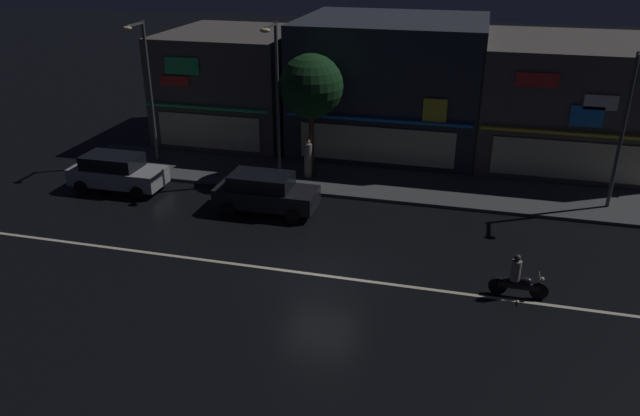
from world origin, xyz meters
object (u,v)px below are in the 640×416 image
streetlamp_mid (276,91)px  pedestrian_on_sidewalk (308,160)px  motorcycle_following (518,279)px  parked_car_trailing (265,192)px  traffic_cone (245,192)px  streetlamp_east (626,120)px  streetlamp_west (147,82)px  parked_car_near_kerb (117,172)px

streetlamp_mid → pedestrian_on_sidewalk: bearing=32.8°
pedestrian_on_sidewalk → motorcycle_following: 12.66m
parked_car_trailing → traffic_cone: parked_car_trailing is taller
parked_car_trailing → motorcycle_following: size_ratio=2.26×
motorcycle_following → traffic_cone: bearing=159.6°
streetlamp_east → motorcycle_following: streetlamp_east is taller
parked_car_trailing → streetlamp_west: bearing=-29.3°
parked_car_near_kerb → traffic_cone: size_ratio=7.82×
streetlamp_west → streetlamp_mid: bearing=-7.4°
parked_car_near_kerb → parked_car_trailing: (7.42, -0.61, 0.00)m
parked_car_trailing → streetlamp_east: bearing=-165.8°
motorcycle_following → traffic_cone: size_ratio=3.45×
streetlamp_west → parked_car_trailing: 9.15m
parked_car_trailing → parked_car_near_kerb: bearing=-4.7°
streetlamp_west → traffic_cone: bearing=-26.7°
pedestrian_on_sidewalk → streetlamp_west: bearing=179.1°
streetlamp_west → traffic_cone: size_ratio=12.72×
streetlamp_mid → parked_car_near_kerb: (-6.94, -2.64, -3.55)m
streetlamp_west → streetlamp_east: (21.60, -0.55, -0.22)m
motorcycle_following → traffic_cone: (-11.57, 5.53, -0.36)m
pedestrian_on_sidewalk → parked_car_near_kerb: bearing=-157.4°
streetlamp_west → streetlamp_east: bearing=-1.4°
motorcycle_following → streetlamp_east: bearing=68.5°
streetlamp_west → streetlamp_east: 21.61m
parked_car_near_kerb → motorcycle_following: bearing=164.1°
pedestrian_on_sidewalk → parked_car_near_kerb: pedestrian_on_sidewalk is taller
parked_car_near_kerb → streetlamp_west: bearing=-90.2°
pedestrian_on_sidewalk → motorcycle_following: bearing=-42.2°
streetlamp_east → pedestrian_on_sidewalk: streetlamp_east is taller
pedestrian_on_sidewalk → parked_car_trailing: pedestrian_on_sidewalk is taller
pedestrian_on_sidewalk → traffic_cone: bearing=-126.6°
streetlamp_mid → parked_car_trailing: size_ratio=1.69×
streetlamp_west → parked_car_near_kerb: streetlamp_west is taller
parked_car_near_kerb → parked_car_trailing: same height
motorcycle_following → pedestrian_on_sidewalk: bearing=143.2°
streetlamp_east → parked_car_near_kerb: streetlamp_east is taller
traffic_cone → streetlamp_east: bearing=9.0°
streetlamp_west → streetlamp_mid: size_ratio=0.96×
parked_car_near_kerb → streetlamp_east: bearing=-172.1°
streetlamp_east → parked_car_trailing: bearing=-165.8°
parked_car_trailing → motorcycle_following: parked_car_trailing is taller
streetlamp_mid → traffic_cone: (-0.91, -2.12, -4.15)m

